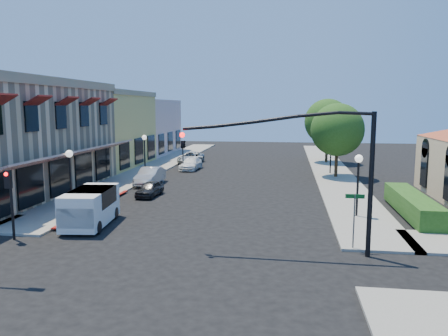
# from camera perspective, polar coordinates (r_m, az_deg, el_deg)

# --- Properties ---
(ground) EXTENTS (120.00, 120.00, 0.00)m
(ground) POSITION_cam_1_polar(r_m,az_deg,el_deg) (18.35, -6.89, -11.74)
(ground) COLOR black
(ground) RESTS_ON ground
(sidewalk_left) EXTENTS (3.50, 50.00, 0.12)m
(sidewalk_left) POSITION_cam_1_polar(r_m,az_deg,el_deg) (46.06, -8.57, 0.32)
(sidewalk_left) COLOR gray
(sidewalk_left) RESTS_ON ground
(sidewalk_right) EXTENTS (3.50, 50.00, 0.12)m
(sidewalk_right) POSITION_cam_1_polar(r_m,az_deg,el_deg) (44.26, 13.66, -0.13)
(sidewalk_right) COLOR gray
(sidewalk_right) RESTS_ON ground
(curb_red_strip) EXTENTS (0.25, 10.00, 0.06)m
(curb_red_strip) POSITION_cam_1_polar(r_m,az_deg,el_deg) (27.90, -16.32, -5.10)
(curb_red_strip) COLOR maroon
(curb_red_strip) RESTS_ON ground
(yellow_stucco_building) EXTENTS (10.00, 12.00, 7.60)m
(yellow_stucco_building) POSITION_cam_1_polar(r_m,az_deg,el_deg) (47.22, -16.91, 4.81)
(yellow_stucco_building) COLOR tan
(yellow_stucco_building) RESTS_ON ground
(pink_stucco_building) EXTENTS (10.00, 12.00, 7.00)m
(pink_stucco_building) POSITION_cam_1_polar(r_m,az_deg,el_deg) (58.29, -11.86, 5.24)
(pink_stucco_building) COLOR #C19991
(pink_stucco_building) RESTS_ON ground
(hedge) EXTENTS (1.40, 8.00, 1.10)m
(hedge) POSITION_cam_1_polar(r_m,az_deg,el_deg) (27.31, 23.27, -5.73)
(hedge) COLOR #204C15
(hedge) RESTS_ON ground
(street_tree_a) EXTENTS (4.56, 4.56, 6.48)m
(street_tree_a) POSITION_cam_1_polar(r_m,az_deg,el_deg) (38.91, 14.59, 4.86)
(street_tree_a) COLOR #302113
(street_tree_a) RESTS_ON ground
(street_tree_b) EXTENTS (4.94, 4.94, 7.02)m
(street_tree_b) POSITION_cam_1_polar(r_m,az_deg,el_deg) (48.84, 13.36, 5.91)
(street_tree_b) COLOR #302113
(street_tree_b) RESTS_ON ground
(signal_mast_arm) EXTENTS (8.01, 0.39, 6.00)m
(signal_mast_arm) POSITION_cam_1_polar(r_m,az_deg,el_deg) (18.30, 12.17, 1.25)
(signal_mast_arm) COLOR black
(signal_mast_arm) RESTS_ON ground
(secondary_signal) EXTENTS (0.28, 0.42, 3.32)m
(secondary_signal) POSITION_cam_1_polar(r_m,az_deg,el_deg) (22.37, -26.20, -2.77)
(secondary_signal) COLOR black
(secondary_signal) RESTS_ON ground
(street_name_sign) EXTENTS (0.80, 0.06, 2.50)m
(street_name_sign) POSITION_cam_1_polar(r_m,az_deg,el_deg) (19.58, 16.65, -5.57)
(street_name_sign) COLOR #595B5E
(street_name_sign) RESTS_ON ground
(lamppost_left_near) EXTENTS (0.44, 0.44, 3.57)m
(lamppost_left_near) POSITION_cam_1_polar(r_m,az_deg,el_deg) (28.14, -19.51, 0.53)
(lamppost_left_near) COLOR black
(lamppost_left_near) RESTS_ON ground
(lamppost_left_far) EXTENTS (0.44, 0.44, 3.57)m
(lamppost_left_far) POSITION_cam_1_polar(r_m,az_deg,el_deg) (40.96, -10.35, 3.09)
(lamppost_left_far) COLOR black
(lamppost_left_far) RESTS_ON ground
(lamppost_right_near) EXTENTS (0.44, 0.44, 3.57)m
(lamppost_right_near) POSITION_cam_1_polar(r_m,az_deg,el_deg) (25.18, 17.14, -0.20)
(lamppost_right_near) COLOR black
(lamppost_right_near) RESTS_ON ground
(lamppost_right_far) EXTENTS (0.44, 0.44, 3.57)m
(lamppost_right_far) POSITION_cam_1_polar(r_m,az_deg,el_deg) (40.97, 13.81, 2.99)
(lamppost_right_far) COLOR black
(lamppost_right_far) RESTS_ON ground
(white_van) EXTENTS (2.29, 4.46, 1.90)m
(white_van) POSITION_cam_1_polar(r_m,az_deg,el_deg) (23.79, -17.09, -4.67)
(white_van) COLOR white
(white_van) RESTS_ON ground
(parked_car_a) EXTENTS (1.41, 3.13, 1.05)m
(parked_car_a) POSITION_cam_1_polar(r_m,az_deg,el_deg) (30.68, -9.67, -2.71)
(parked_car_a) COLOR black
(parked_car_a) RESTS_ON ground
(parked_car_b) EXTENTS (1.47, 4.19, 1.38)m
(parked_car_b) POSITION_cam_1_polar(r_m,az_deg,el_deg) (35.20, -9.64, -1.05)
(parked_car_b) COLOR #B6B7BB
(parked_car_b) RESTS_ON ground
(parked_car_c) EXTENTS (1.84, 4.07, 1.16)m
(parked_car_c) POSITION_cam_1_polar(r_m,az_deg,el_deg) (43.06, -4.33, 0.54)
(parked_car_c) COLOR white
(parked_car_c) RESTS_ON ground
(parked_car_d) EXTENTS (2.42, 4.63, 1.24)m
(parked_car_d) POSITION_cam_1_polar(r_m,az_deg,el_deg) (47.88, -4.37, 1.36)
(parked_car_d) COLOR #AEB2B4
(parked_car_d) RESTS_ON ground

